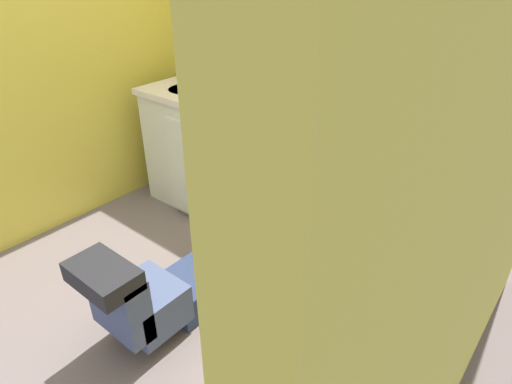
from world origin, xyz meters
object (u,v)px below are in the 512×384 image
at_px(person_plumber, 177,284).
at_px(bottle_white, 224,76).
at_px(vanity_cabinet, 196,144).
at_px(toiletry_bag, 465,150).
at_px(tissue_box, 432,143).
at_px(bottle_clear, 194,73).
at_px(soap_dispenser, 185,69).
at_px(bottle_green, 195,73).
at_px(bottle_amber, 208,75).
at_px(faucet, 206,76).
at_px(bottle_pink, 200,76).
at_px(paper_towel_roll, 331,275).
at_px(toilet, 418,228).

relative_size(person_plumber, bottle_white, 6.62).
xyz_separation_m(vanity_cabinet, person_plumber, (0.77, -0.89, -0.24)).
bearing_deg(bottle_white, toiletry_bag, 0.34).
bearing_deg(tissue_box, toiletry_bag, 0.00).
height_order(vanity_cabinet, bottle_clear, bottle_clear).
xyz_separation_m(tissue_box, soap_dispenser, (-1.74, -0.02, 0.09)).
bearing_deg(tissue_box, bottle_green, -177.63).
xyz_separation_m(person_plumber, bottle_amber, (-0.67, 0.96, 0.73)).
xyz_separation_m(bottle_green, bottle_white, (0.21, 0.06, 0.00)).
bearing_deg(bottle_white, person_plumber, -59.69).
height_order(person_plumber, tissue_box, tissue_box).
height_order(toiletry_bag, bottle_white, bottle_white).
bearing_deg(soap_dispenser, vanity_cabinet, -33.10).
relative_size(faucet, bottle_amber, 0.57).
height_order(person_plumber, soap_dispenser, soap_dispenser).
bearing_deg(bottle_pink, bottle_white, 27.87).
bearing_deg(vanity_cabinet, paper_towel_roll, -11.69).
relative_size(toiletry_bag, paper_towel_roll, 0.62).
bearing_deg(bottle_clear, toilet, -2.33).
distance_m(soap_dispenser, paper_towel_roll, 1.72).
bearing_deg(bottle_clear, bottle_white, 2.79).
distance_m(bottle_clear, bottle_amber, 0.20).
bearing_deg(bottle_pink, faucet, 108.83).
bearing_deg(vanity_cabinet, bottle_amber, 34.05).
height_order(soap_dispenser, bottle_amber, bottle_amber).
xyz_separation_m(bottle_pink, bottle_amber, (0.07, 0.01, 0.02)).
relative_size(toilet, person_plumber, 0.70).
height_order(faucet, bottle_clear, bottle_clear).
height_order(tissue_box, bottle_clear, bottle_clear).
height_order(toiletry_bag, soap_dispenser, soap_dispenser).
height_order(bottle_green, bottle_amber, bottle_amber).
height_order(faucet, bottle_amber, bottle_amber).
bearing_deg(faucet, bottle_pink, -71.17).
bearing_deg(bottle_green, soap_dispenser, 162.78).
bearing_deg(paper_towel_roll, bottle_amber, 164.40).
xyz_separation_m(soap_dispenser, bottle_amber, (0.29, -0.06, 0.02)).
height_order(faucet, paper_towel_roll, faucet).
relative_size(tissue_box, bottle_green, 1.42).
height_order(vanity_cabinet, bottle_amber, bottle_amber).
bearing_deg(person_plumber, bottle_pink, 127.90).
xyz_separation_m(tissue_box, bottle_amber, (-1.45, -0.08, 0.11)).
xyz_separation_m(person_plumber, bottle_clear, (-0.87, 1.01, 0.70)).
bearing_deg(toilet, bottle_clear, 177.67).
bearing_deg(bottle_clear, person_plumber, -49.54).
bearing_deg(bottle_pink, toilet, -0.25).
height_order(person_plumber, bottle_green, bottle_green).
bearing_deg(person_plumber, bottle_clear, 130.46).
distance_m(faucet, bottle_pink, 0.09).
xyz_separation_m(faucet, bottle_green, (-0.03, -0.07, 0.03)).
height_order(vanity_cabinet, soap_dispenser, soap_dispenser).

